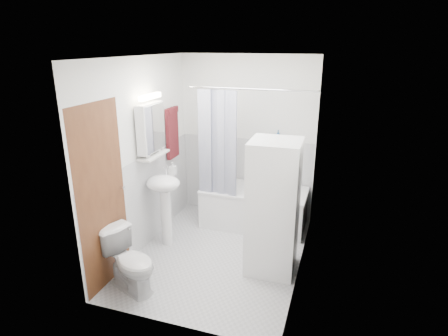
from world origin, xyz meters
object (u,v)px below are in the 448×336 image
(bathtub, at_px, (254,206))
(sink, at_px, (164,194))
(toilet, at_px, (130,262))
(washer_dryer, at_px, (273,208))

(bathtub, distance_m, sink, 1.36)
(toilet, bearing_deg, bathtub, -3.26)
(bathtub, relative_size, washer_dryer, 0.94)
(bathtub, xyz_separation_m, toilet, (-0.90, -1.85, 0.02))
(washer_dryer, bearing_deg, bathtub, 112.89)
(sink, distance_m, washer_dryer, 1.44)
(bathtub, height_order, toilet, toilet)
(bathtub, bearing_deg, sink, -138.74)
(sink, bearing_deg, toilet, -85.54)
(washer_dryer, xyz_separation_m, toilet, (-1.35, -0.85, -0.45))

